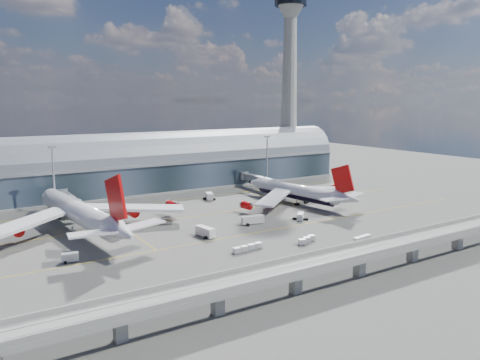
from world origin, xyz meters
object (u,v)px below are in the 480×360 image
cargo_train_0 (307,240)px  cargo_train_2 (362,239)px  floodlight_mast_left (54,177)px  airliner_right (298,192)px  service_truck_0 (205,232)px  airliner_left (81,213)px  service_truck_5 (107,211)px  floodlight_mast_right (267,160)px  cargo_train_1 (248,248)px  service_truck_3 (300,216)px  control_tower (289,85)px  service_truck_1 (70,257)px  service_truck_4 (209,196)px  service_truck_2 (253,220)px

cargo_train_0 → cargo_train_2: bearing=-98.7°
floodlight_mast_left → cargo_train_0: (56.37, -82.51, -12.74)m
airliner_right → service_truck_0: airliner_right is taller
airliner_left → cargo_train_0: bearing=-46.3°
floodlight_mast_left → service_truck_5: 24.58m
floodlight_mast_right → cargo_train_1: 102.30m
floodlight_mast_right → service_truck_3: bearing=-114.7°
service_truck_0 → floodlight_mast_right: bearing=32.7°
cargo_train_1 → airliner_left: bearing=44.8°
floodlight_mast_left → service_truck_0: (33.43, -60.28, -12.01)m
control_tower → service_truck_3: control_tower is taller
service_truck_1 → service_truck_4: 85.34m
service_truck_4 → cargo_train_2: service_truck_4 is taller
service_truck_2 → cargo_train_2: bearing=-144.2°
floodlight_mast_right → service_truck_1: bearing=-150.2°
service_truck_4 → cargo_train_0: 70.63m
floodlight_mast_right → service_truck_4: (-39.06, -12.03, -12.03)m
service_truck_5 → cargo_train_1: service_truck_5 is taller
control_tower → cargo_train_2: bearing=-118.1°
floodlight_mast_right → service_truck_0: bearing=-137.8°
service_truck_3 → service_truck_1: bearing=-133.8°
airliner_left → service_truck_3: size_ratio=14.93×
service_truck_1 → service_truck_5: size_ratio=0.80×
floodlight_mast_left → service_truck_4: bearing=-11.2°
service_truck_0 → service_truck_3: bearing=-9.0°
control_tower → floodlight_mast_left: bearing=-168.3°
floodlight_mast_right → cargo_train_1: size_ratio=2.49×
service_truck_2 → cargo_train_2: 38.87m
service_truck_2 → service_truck_4: bearing=1.6°
service_truck_0 → service_truck_5: 49.04m
service_truck_0 → service_truck_2: 21.75m
service_truck_0 → cargo_train_1: (3.52, -19.27, -0.74)m
floodlight_mast_left → cargo_train_2: bearing=-51.6°
cargo_train_1 → control_tower: bearing=-36.8°
cargo_train_1 → cargo_train_2: cargo_train_1 is taller
control_tower → service_truck_0: 143.56m
airliner_right → service_truck_1: (-97.26, -23.92, -3.76)m
floodlight_mast_left → service_truck_0: bearing=-61.0°
control_tower → cargo_train_1: size_ratio=9.99×
cargo_train_1 → cargo_train_2: 36.38m
control_tower → service_truck_3: (-62.61, -87.96, -50.33)m
service_truck_1 → cargo_train_2: bearing=-101.7°
control_tower → service_truck_0: (-101.57, -88.28, -50.01)m
cargo_train_2 → airliner_right: bearing=-10.9°
control_tower → floodlight_mast_left: 143.01m
floodlight_mast_left → cargo_train_2: (71.68, -90.42, -12.78)m
floodlight_mast_right → airliner_left: (-98.84, -35.77, -6.89)m
service_truck_3 → airliner_left: bearing=-154.1°
airliner_right → floodlight_mast_right: bearing=65.2°
airliner_left → service_truck_4: (59.78, 23.74, -5.14)m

